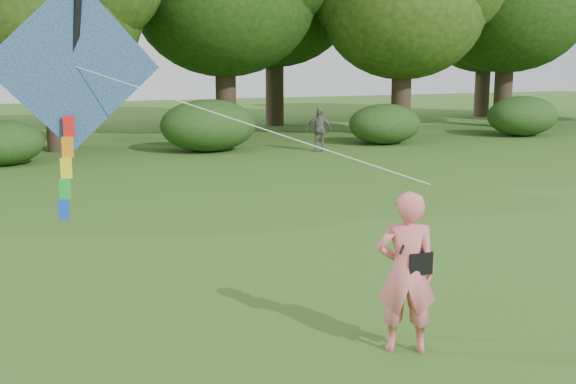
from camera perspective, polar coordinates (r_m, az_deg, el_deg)
name	(u,v)px	position (r m, az deg, el deg)	size (l,w,h in m)	color
ground	(395,338)	(9.00, 8.45, -11.36)	(100.00, 100.00, 0.00)	#265114
man_kite_flyer	(406,272)	(8.36, 9.32, -6.27)	(0.69, 0.45, 1.88)	#F17179
bystander_right	(319,130)	(26.05, 2.46, 4.95)	(0.93, 0.39, 1.58)	slate
crossbody_bag	(417,261)	(8.36, 10.14, -5.41)	(0.43, 0.20, 0.73)	black
flying_kite	(75,71)	(9.27, -16.49, 9.18)	(4.58, 2.83, 2.96)	#244FA0
tree_line	(139,1)	(30.68, -11.70, 14.60)	(54.70, 15.30, 9.48)	#3A2D1E
shrub_band	(104,133)	(25.10, -14.30, 4.57)	(39.15, 3.22, 1.88)	#264919
fallen_leaves	(294,280)	(11.09, 0.46, -6.94)	(9.95, 14.51, 0.01)	brown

